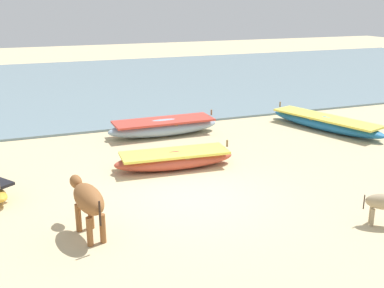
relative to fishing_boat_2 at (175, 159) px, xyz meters
name	(u,v)px	position (x,y,z in m)	size (l,w,h in m)	color
ground	(191,196)	(-0.29, -2.04, -0.27)	(80.00, 80.00, 0.00)	#CCB789
sea_water	(83,84)	(-0.29, 14.52, -0.23)	(60.00, 20.00, 0.08)	slate
fishing_boat_2	(175,159)	(0.00, 0.00, 0.00)	(3.49, 1.24, 0.69)	#B74733
fishing_boat_4	(164,127)	(0.76, 3.32, 0.04)	(3.98, 1.19, 0.76)	#8CA5B7
fishing_boat_5	(325,123)	(6.48, 1.86, 0.00)	(2.41, 4.77, 0.69)	#1E669E
cow_adult_brown	(88,200)	(-2.92, -3.13, 0.52)	(0.67, 1.68, 1.09)	brown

